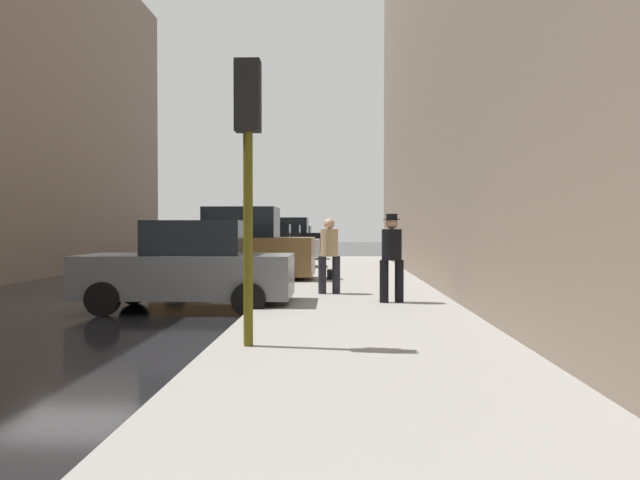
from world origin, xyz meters
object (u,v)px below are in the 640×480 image
Objects in this scene: parked_blue_sedan at (294,240)px; traffic_light at (248,139)px; parked_gray_coupe at (189,268)px; pedestrian_in_tan_coat at (329,252)px; duffel_bag at (333,274)px; parked_red_hatchback at (262,249)px; parked_black_suv at (287,239)px; parked_silver_sedan at (277,244)px; fire_hydrant at (300,265)px; parked_bronze_suv at (237,249)px; pedestrian_with_fedora at (392,253)px.

parked_blue_sedan is 1.18× the size of traffic_light.
parked_gray_coupe is 3.30m from pedestrian_in_tan_coat.
parked_gray_coupe is 9.58× the size of duffel_bag.
parked_gray_coupe is 0.99× the size of parked_blue_sedan.
pedestrian_in_tan_coat is (2.78, -9.89, 0.26)m from parked_red_hatchback.
pedestrian_in_tan_coat is (2.78, -21.84, 0.07)m from parked_black_suv.
parked_silver_sedan is 11.04m from fire_hydrant.
parked_red_hatchback is 17.70m from parked_blue_sedan.
parked_bronze_suv is 1.09× the size of parked_blue_sedan.
parked_black_suv is at bearing 96.15° from fire_hydrant.
pedestrian_with_fedora reaches higher than parked_gray_coupe.
parked_black_suv is 1.09× the size of parked_blue_sedan.
duffel_bag is at bearing 0.46° from parked_bronze_suv.
parked_red_hatchback is at bearing -90.00° from parked_black_suv.
fire_hydrant is at bearing -83.85° from parked_black_suv.
traffic_light reaches higher than parked_bronze_suv.
parked_black_suv is at bearing 98.97° from duffel_bag.
parked_bronze_suv is 6.58× the size of fire_hydrant.
pedestrian_in_tan_coat is (2.78, -27.59, 0.26)m from parked_blue_sedan.
traffic_light is 2.11× the size of pedestrian_in_tan_coat.
parked_silver_sedan reaches higher than fire_hydrant.
traffic_light reaches higher than fire_hydrant.
pedestrian_with_fedora is (4.06, 0.13, 0.29)m from parked_gray_coupe.
fire_hydrant is 1.60× the size of duffel_bag.
traffic_light is (0.05, -11.40, 2.26)m from fire_hydrant.
pedestrian_with_fedora is (1.28, -1.63, 0.03)m from pedestrian_in_tan_coat.
parked_silver_sedan is 1.17× the size of traffic_light.
parked_gray_coupe is 23.60m from parked_black_suv.
fire_hydrant is at bearing 75.25° from parked_gray_coupe.
parked_gray_coupe is at bearing 112.19° from traffic_light.
pedestrian_in_tan_coat is 3.89× the size of duffel_bag.
fire_hydrant is at bearing -85.42° from parked_blue_sedan.
parked_red_hatchback is 1.18× the size of traffic_light.
parked_silver_sedan is 22.44m from traffic_light.
parked_gray_coupe is at bearing -90.00° from parked_blue_sedan.
parked_red_hatchback is 2.39× the size of pedestrian_with_fedora.
parked_red_hatchback is 11.95m from parked_black_suv.
parked_black_suv is at bearing 99.80° from pedestrian_with_fedora.
duffel_bag is at bearing -76.77° from parked_silver_sedan.
parked_gray_coupe and parked_blue_sedan have the same top height.
traffic_light is at bearing -115.20° from pedestrian_with_fedora.
pedestrian_with_fedora reaches higher than duffel_bag.
parked_gray_coupe is 1.17× the size of traffic_light.
parked_gray_coupe is at bearing -115.96° from duffel_bag.
parked_gray_coupe is 0.91× the size of parked_bronze_suv.
pedestrian_in_tan_coat is at bearing -80.14° from parked_silver_sedan.
traffic_light is (1.85, -22.28, 1.91)m from parked_silver_sedan.
parked_blue_sedan is at bearing 93.13° from traffic_light.
parked_silver_sedan reaches higher than duffel_bag.
pedestrian_in_tan_coat reaches higher than duffel_bag.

